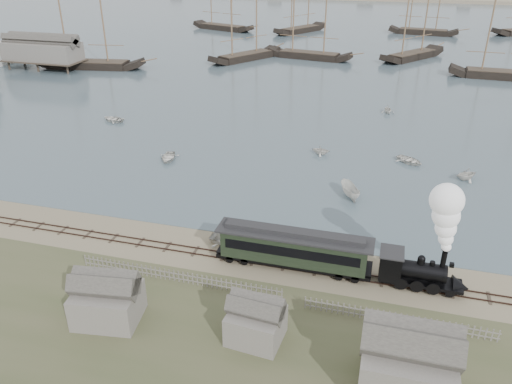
# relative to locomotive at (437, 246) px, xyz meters

# --- Properties ---
(ground) EXTENTS (600.00, 600.00, 0.00)m
(ground) POSITION_rel_locomotive_xyz_m (-15.01, 2.00, -4.45)
(ground) COLOR gray
(ground) RESTS_ON ground
(harbor_water) EXTENTS (600.00, 336.00, 0.06)m
(harbor_water) POSITION_rel_locomotive_xyz_m (-15.01, 172.00, -4.42)
(harbor_water) COLOR #445761
(harbor_water) RESTS_ON ground
(rail_track) EXTENTS (120.00, 1.80, 0.16)m
(rail_track) POSITION_rel_locomotive_xyz_m (-15.01, 0.00, -4.41)
(rail_track) COLOR #34221C
(rail_track) RESTS_ON ground
(picket_fence_west) EXTENTS (19.00, 0.10, 1.20)m
(picket_fence_west) POSITION_rel_locomotive_xyz_m (-21.51, -5.00, -4.45)
(picket_fence_west) COLOR slate
(picket_fence_west) RESTS_ON ground
(picket_fence_east) EXTENTS (15.00, 0.10, 1.20)m
(picket_fence_east) POSITION_rel_locomotive_xyz_m (-2.51, -5.50, -4.45)
(picket_fence_east) COLOR slate
(picket_fence_east) RESTS_ON ground
(shed_left) EXTENTS (5.00, 4.00, 4.10)m
(shed_left) POSITION_rel_locomotive_xyz_m (-25.01, -11.00, -4.45)
(shed_left) COLOR slate
(shed_left) RESTS_ON ground
(shed_mid) EXTENTS (4.00, 3.50, 3.60)m
(shed_mid) POSITION_rel_locomotive_xyz_m (-13.01, -10.00, -4.45)
(shed_mid) COLOR slate
(shed_mid) RESTS_ON ground
(far_spit) EXTENTS (500.00, 20.00, 1.80)m
(far_spit) POSITION_rel_locomotive_xyz_m (-15.01, 252.00, -4.45)
(far_spit) COLOR tan
(far_spit) RESTS_ON ground
(locomotive) EXTENTS (7.75, 2.89, 9.66)m
(locomotive) POSITION_rel_locomotive_xyz_m (0.00, 0.00, 0.00)
(locomotive) COLOR black
(locomotive) RESTS_ON ground
(passenger_coach) EXTENTS (14.39, 2.77, 3.49)m
(passenger_coach) POSITION_rel_locomotive_xyz_m (-12.19, 0.00, -2.25)
(passenger_coach) COLOR black
(passenger_coach) RESTS_ON ground
(beached_dinghy) EXTENTS (3.08, 4.24, 0.86)m
(beached_dinghy) POSITION_rel_locomotive_xyz_m (-19.16, 2.34, -4.02)
(beached_dinghy) COLOR silver
(beached_dinghy) RESTS_ON ground
(rowboat_0) EXTENTS (4.43, 3.58, 0.81)m
(rowboat_0) POSITION_rel_locomotive_xyz_m (-34.22, 20.48, -3.99)
(rowboat_0) COLOR silver
(rowboat_0) RESTS_ON harbor_water
(rowboat_1) EXTENTS (2.39, 2.72, 1.36)m
(rowboat_1) POSITION_rel_locomotive_xyz_m (-14.02, 28.25, -3.71)
(rowboat_1) COLOR silver
(rowboat_1) RESTS_ON harbor_water
(rowboat_2) EXTENTS (4.37, 3.31, 1.59)m
(rowboat_2) POSITION_rel_locomotive_xyz_m (-8.61, 15.79, -3.60)
(rowboat_2) COLOR silver
(rowboat_2) RESTS_ON harbor_water
(rowboat_3) EXTENTS (4.56, 4.79, 0.81)m
(rowboat_3) POSITION_rel_locomotive_xyz_m (-1.72, 28.43, -3.99)
(rowboat_3) COLOR silver
(rowboat_3) RESTS_ON harbor_water
(rowboat_4) EXTENTS (3.86, 3.96, 1.59)m
(rowboat_4) POSITION_rel_locomotive_xyz_m (5.24, 24.78, -3.60)
(rowboat_4) COLOR silver
(rowboat_4) RESTS_ON harbor_water
(rowboat_6) EXTENTS (3.69, 4.53, 0.82)m
(rowboat_6) POSITION_rel_locomotive_xyz_m (-50.33, 33.53, -3.98)
(rowboat_6) COLOR silver
(rowboat_6) RESTS_ON harbor_water
(rowboat_7) EXTENTS (3.27, 3.03, 1.42)m
(rowboat_7) POSITION_rel_locomotive_xyz_m (-5.54, 50.67, -3.68)
(rowboat_7) COLOR silver
(rowboat_7) RESTS_ON harbor_water
(schooner_0) EXTENTS (26.57, 9.85, 20.00)m
(schooner_0) POSITION_rel_locomotive_xyz_m (-76.22, 68.05, 5.61)
(schooner_0) COLOR black
(schooner_0) RESTS_ON harbor_water
(schooner_1) EXTENTS (15.66, 21.16, 20.00)m
(schooner_1) POSITION_rel_locomotive_xyz_m (-42.75, 87.08, 5.61)
(schooner_1) COLOR black
(schooner_1) RESTS_ON harbor_water
(schooner_2) EXTENTS (22.73, 8.62, 20.00)m
(schooner_2) POSITION_rel_locomotive_xyz_m (-27.24, 93.03, 5.61)
(schooner_2) COLOR black
(schooner_2) RESTS_ON harbor_water
(schooner_3) EXTENTS (16.89, 21.13, 20.00)m
(schooner_3) POSITION_rel_locomotive_xyz_m (-1.28, 99.84, 5.61)
(schooner_3) COLOR black
(schooner_3) RESTS_ON harbor_water
(schooner_7) EXTENTS (15.48, 21.99, 20.00)m
(schooner_7) POSITION_rel_locomotive_xyz_m (-37.66, 134.43, 5.61)
(schooner_7) COLOR black
(schooner_7) RESTS_ON harbor_water
(schooner_8) EXTENTS (22.41, 7.63, 20.00)m
(schooner_8) POSITION_rel_locomotive_xyz_m (2.23, 141.02, 5.61)
(schooner_8) COLOR black
(schooner_8) RESTS_ON harbor_water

